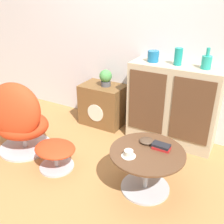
# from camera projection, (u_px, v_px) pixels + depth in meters

# --- Properties ---
(ground_plane) EXTENTS (12.00, 12.00, 0.00)m
(ground_plane) POSITION_uv_depth(u_px,v_px,m) (75.00, 179.00, 2.59)
(ground_plane) COLOR #A87542
(wall_back) EXTENTS (6.40, 0.06, 2.60)m
(wall_back) POSITION_uv_depth(u_px,v_px,m) (138.00, 26.00, 3.12)
(wall_back) COLOR silver
(wall_back) RESTS_ON ground_plane
(sideboard) EXTENTS (1.02, 0.38, 0.95)m
(sideboard) POSITION_uv_depth(u_px,v_px,m) (172.00, 105.00, 3.05)
(sideboard) COLOR tan
(sideboard) RESTS_ON ground_plane
(tv_console) EXTENTS (0.57, 0.40, 0.55)m
(tv_console) POSITION_uv_depth(u_px,v_px,m) (103.00, 105.00, 3.55)
(tv_console) COLOR brown
(tv_console) RESTS_ON ground_plane
(egg_chair) EXTENTS (0.75, 0.71, 0.86)m
(egg_chair) POSITION_uv_depth(u_px,v_px,m) (19.00, 119.00, 2.88)
(egg_chair) COLOR #B7B7BC
(egg_chair) RESTS_ON ground_plane
(ottoman) EXTENTS (0.44, 0.37, 0.28)m
(ottoman) POSITION_uv_depth(u_px,v_px,m) (55.00, 151.00, 2.68)
(ottoman) COLOR #B7B7BC
(ottoman) RESTS_ON ground_plane
(coffee_table) EXTENTS (0.67, 0.67, 0.42)m
(coffee_table) POSITION_uv_depth(u_px,v_px,m) (146.00, 165.00, 2.36)
(coffee_table) COLOR #B7B7BC
(coffee_table) RESTS_ON ground_plane
(vase_leftmost) EXTENTS (0.13, 0.13, 0.12)m
(vase_leftmost) POSITION_uv_depth(u_px,v_px,m) (153.00, 56.00, 2.95)
(vase_leftmost) COLOR #196699
(vase_leftmost) RESTS_ON sideboard
(vase_inner_left) EXTENTS (0.09, 0.09, 0.19)m
(vase_inner_left) POSITION_uv_depth(u_px,v_px,m) (178.00, 57.00, 2.81)
(vase_inner_left) COLOR teal
(vase_inner_left) RESTS_ON sideboard
(vase_inner_right) EXTENTS (0.10, 0.10, 0.22)m
(vase_inner_right) POSITION_uv_depth(u_px,v_px,m) (207.00, 62.00, 2.68)
(vase_inner_right) COLOR teal
(vase_inner_right) RESTS_ON sideboard
(potted_plant) EXTENTS (0.16, 0.16, 0.22)m
(potted_plant) POSITION_uv_depth(u_px,v_px,m) (106.00, 77.00, 3.36)
(potted_plant) COLOR #4C4C51
(potted_plant) RESTS_ON tv_console
(teacup) EXTENTS (0.12, 0.12, 0.06)m
(teacup) POSITION_uv_depth(u_px,v_px,m) (129.00, 154.00, 2.22)
(teacup) COLOR silver
(teacup) RESTS_ON coffee_table
(book_stack) EXTENTS (0.17, 0.10, 0.05)m
(book_stack) POSITION_uv_depth(u_px,v_px,m) (161.00, 147.00, 2.33)
(book_stack) COLOR red
(book_stack) RESTS_ON coffee_table
(bowl) EXTENTS (0.13, 0.13, 0.04)m
(bowl) POSITION_uv_depth(u_px,v_px,m) (147.00, 141.00, 2.43)
(bowl) COLOR #4C3828
(bowl) RESTS_ON coffee_table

